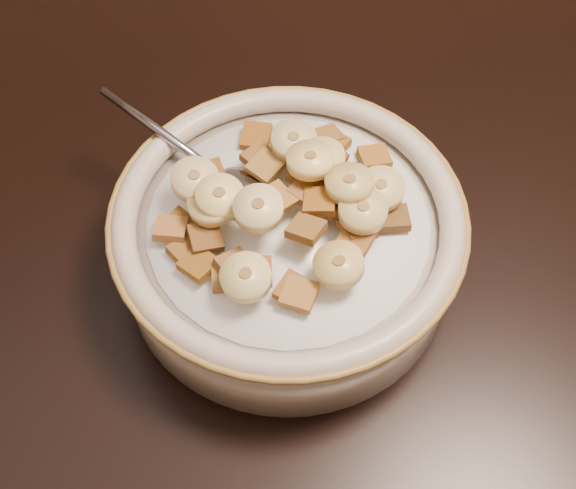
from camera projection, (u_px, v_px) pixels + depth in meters
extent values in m
cube|color=#422816|center=(288.00, 489.00, 1.28)|extent=(4.00, 4.50, 0.10)
cube|color=black|center=(288.00, 183.00, 0.64)|extent=(1.43, 0.95, 0.04)
cube|color=#372513|center=(134.00, 69.00, 1.14)|extent=(0.48, 0.48, 0.86)
cylinder|color=beige|center=(288.00, 247.00, 0.55)|extent=(0.22, 0.22, 0.05)
cylinder|color=white|center=(288.00, 224.00, 0.52)|extent=(0.19, 0.19, 0.00)
ellipsoid|color=#9193AB|center=(245.00, 194.00, 0.53)|extent=(0.07, 0.07, 0.01)
cube|color=brown|center=(255.00, 272.00, 0.49)|extent=(0.02, 0.02, 0.01)
cube|color=brown|center=(294.00, 290.00, 0.49)|extent=(0.03, 0.03, 0.01)
cube|color=#9A612B|center=(171.00, 229.00, 0.51)|extent=(0.03, 0.03, 0.01)
cube|color=brown|center=(354.00, 196.00, 0.52)|extent=(0.02, 0.02, 0.01)
cube|color=brown|center=(180.00, 227.00, 0.52)|extent=(0.03, 0.03, 0.01)
cube|color=olive|center=(228.00, 276.00, 0.49)|extent=(0.02, 0.02, 0.01)
cube|color=brown|center=(394.00, 218.00, 0.52)|extent=(0.02, 0.02, 0.01)
cube|color=brown|center=(329.00, 157.00, 0.54)|extent=(0.03, 0.03, 0.01)
cube|color=#995C20|center=(277.00, 199.00, 0.51)|extent=(0.03, 0.03, 0.01)
cube|color=brown|center=(210.00, 175.00, 0.53)|extent=(0.02, 0.02, 0.01)
cube|color=brown|center=(374.00, 157.00, 0.55)|extent=(0.02, 0.02, 0.01)
cube|color=brown|center=(291.00, 142.00, 0.55)|extent=(0.03, 0.03, 0.01)
cube|color=brown|center=(377.00, 193.00, 0.53)|extent=(0.02, 0.02, 0.01)
cube|color=brown|center=(256.00, 136.00, 0.56)|extent=(0.03, 0.03, 0.01)
cube|color=brown|center=(235.00, 266.00, 0.49)|extent=(0.03, 0.03, 0.01)
cube|color=brown|center=(199.00, 264.00, 0.50)|extent=(0.03, 0.03, 0.01)
cube|color=brown|center=(306.00, 229.00, 0.49)|extent=(0.03, 0.03, 0.01)
cube|color=olive|center=(204.00, 178.00, 0.54)|extent=(0.02, 0.02, 0.01)
cube|color=brown|center=(206.00, 238.00, 0.50)|extent=(0.02, 0.02, 0.01)
cube|color=olive|center=(299.00, 294.00, 0.48)|extent=(0.03, 0.03, 0.01)
cube|color=brown|center=(335.00, 202.00, 0.51)|extent=(0.03, 0.03, 0.01)
cube|color=brown|center=(320.00, 202.00, 0.51)|extent=(0.03, 0.03, 0.01)
cube|color=brown|center=(307.00, 191.00, 0.51)|extent=(0.03, 0.03, 0.01)
cube|color=brown|center=(260.00, 158.00, 0.54)|extent=(0.03, 0.03, 0.01)
cube|color=brown|center=(357.00, 237.00, 0.50)|extent=(0.03, 0.03, 0.01)
cube|color=#96501F|center=(369.00, 204.00, 0.52)|extent=(0.02, 0.02, 0.01)
cube|color=olive|center=(266.00, 166.00, 0.53)|extent=(0.03, 0.03, 0.01)
cube|color=brown|center=(188.00, 252.00, 0.50)|extent=(0.03, 0.03, 0.01)
cube|color=brown|center=(327.00, 137.00, 0.56)|extent=(0.02, 0.02, 0.01)
cube|color=brown|center=(306.00, 178.00, 0.52)|extent=(0.03, 0.03, 0.01)
cube|color=brown|center=(358.00, 229.00, 0.51)|extent=(0.02, 0.02, 0.01)
cube|color=brown|center=(332.00, 143.00, 0.56)|extent=(0.03, 0.03, 0.01)
cylinder|color=#DFBC6F|center=(339.00, 265.00, 0.48)|extent=(0.04, 0.04, 0.02)
cylinder|color=#E8CF7E|center=(363.00, 211.00, 0.50)|extent=(0.04, 0.04, 0.01)
cylinder|color=#C7BE68|center=(349.00, 184.00, 0.50)|extent=(0.04, 0.04, 0.01)
cylinder|color=#E4CC76|center=(212.00, 204.00, 0.51)|extent=(0.04, 0.04, 0.01)
cylinder|color=#FDEA97|center=(246.00, 277.00, 0.48)|extent=(0.03, 0.03, 0.02)
cylinder|color=beige|center=(195.00, 180.00, 0.51)|extent=(0.03, 0.03, 0.01)
cylinder|color=#D5C86B|center=(381.00, 189.00, 0.52)|extent=(0.03, 0.03, 0.01)
cylinder|color=beige|center=(294.00, 141.00, 0.53)|extent=(0.04, 0.04, 0.01)
cylinder|color=#F3D180|center=(310.00, 160.00, 0.51)|extent=(0.04, 0.04, 0.02)
cylinder|color=#F4DD82|center=(322.00, 159.00, 0.52)|extent=(0.04, 0.04, 0.01)
cylinder|color=#F3DF7D|center=(220.00, 197.00, 0.50)|extent=(0.04, 0.04, 0.01)
cylinder|color=#F5E69A|center=(258.00, 208.00, 0.49)|extent=(0.04, 0.04, 0.01)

